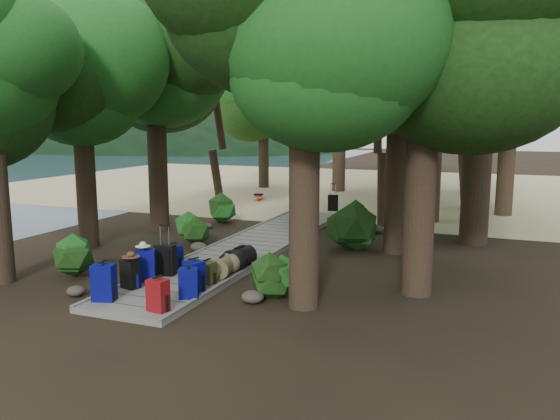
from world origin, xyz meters
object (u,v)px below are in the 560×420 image
at_px(duffel_right_khaki, 222,266).
at_px(duffel_right_black, 240,257).
at_px(backpack_right_a, 158,294).
at_px(suitcase_on_boardwalk, 165,260).
at_px(lone_suitcase_on_sand, 333,203).
at_px(backpack_left_b, 130,272).
at_px(backpack_right_d, 207,271).
at_px(sun_lounger, 425,199).
at_px(backpack_right_c, 194,274).
at_px(backpack_left_a, 104,281).
at_px(backpack_left_d, 173,256).
at_px(backpack_right_b, 189,282).
at_px(kayak, 258,196).
at_px(backpack_left_c, 146,264).

bearing_deg(duffel_right_khaki, duffel_right_black, 76.62).
height_order(backpack_right_a, suitcase_on_boardwalk, suitcase_on_boardwalk).
bearing_deg(duffel_right_khaki, lone_suitcase_on_sand, 80.17).
distance_m(backpack_left_b, backpack_right_d, 1.58).
xyz_separation_m(backpack_right_d, sun_lounger, (3.00, 13.34, -0.06)).
relative_size(backpack_right_c, backpack_right_d, 1.28).
bearing_deg(duffel_right_black, backpack_left_b, -106.43).
bearing_deg(backpack_right_d, backpack_right_a, -79.83).
xyz_separation_m(backpack_left_a, backpack_right_c, (1.29, 1.19, -0.05)).
distance_m(backpack_left_d, backpack_right_b, 2.29).
xyz_separation_m(backpack_left_a, sun_lounger, (4.31, 15.03, -0.19)).
bearing_deg(lone_suitcase_on_sand, backpack_left_b, -112.73).
relative_size(duffel_right_khaki, duffel_right_black, 0.90).
xyz_separation_m(backpack_right_b, lone_suitcase_on_sand, (-0.41, 11.85, -0.11)).
xyz_separation_m(lone_suitcase_on_sand, sun_lounger, (3.28, 2.47, -0.01)).
bearing_deg(backpack_left_b, backpack_right_a, -22.00).
bearing_deg(backpack_left_b, sun_lounger, 87.65).
bearing_deg(backpack_right_d, backpack_left_d, 159.68).
xyz_separation_m(backpack_right_d, lone_suitcase_on_sand, (-0.28, 10.87, -0.05)).
distance_m(backpack_right_b, lone_suitcase_on_sand, 11.85).
distance_m(backpack_left_d, kayak, 12.34).
xyz_separation_m(backpack_left_c, duffel_right_black, (1.40, 1.78, -0.15)).
distance_m(backpack_right_c, suitcase_on_boardwalk, 1.40).
xyz_separation_m(backpack_left_b, backpack_left_d, (-0.00, 1.63, -0.02)).
bearing_deg(backpack_right_c, lone_suitcase_on_sand, 112.09).
bearing_deg(sun_lounger, backpack_right_c, -126.44).
relative_size(backpack_right_b, backpack_right_d, 1.24).
distance_m(backpack_right_a, lone_suitcase_on_sand, 12.70).
bearing_deg(backpack_left_c, backpack_left_a, -116.39).
bearing_deg(sun_lounger, backpack_left_d, -133.17).
xyz_separation_m(backpack_right_b, sun_lounger, (2.87, 14.31, -0.13)).
bearing_deg(sun_lounger, lone_suitcase_on_sand, -167.17).
bearing_deg(backpack_left_d, duffel_right_khaki, 1.38).
bearing_deg(duffel_right_khaki, backpack_right_a, -102.75).
distance_m(backpack_right_a, backpack_right_d, 1.83).
relative_size(backpack_left_a, backpack_right_c, 1.16).
height_order(backpack_left_a, backpack_right_c, backpack_left_a).
height_order(backpack_left_a, backpack_right_a, backpack_left_a).
bearing_deg(backpack_left_d, backpack_left_c, -81.84).
bearing_deg(backpack_right_c, duffel_right_khaki, 107.61).
distance_m(backpack_right_b, duffel_right_khaki, 1.61).
relative_size(backpack_left_a, duffel_right_khaki, 1.18).
distance_m(backpack_right_d, lone_suitcase_on_sand, 10.87).
height_order(backpack_left_c, sun_lounger, backpack_left_c).
xyz_separation_m(backpack_left_b, backpack_right_d, (1.33, 0.85, -0.07)).
height_order(duffel_right_khaki, duffel_right_black, duffel_right_black).
distance_m(backpack_right_c, lone_suitcase_on_sand, 11.38).
height_order(duffel_right_black, sun_lounger, sun_lounger).
xyz_separation_m(backpack_right_a, lone_suitcase_on_sand, (-0.28, 12.70, -0.11)).
relative_size(backpack_right_b, backpack_right_c, 0.97).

